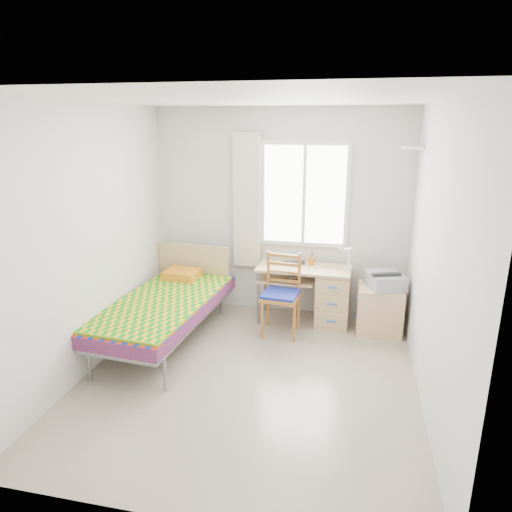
{
  "coord_description": "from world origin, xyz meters",
  "views": [
    {
      "loc": [
        0.9,
        -3.88,
        2.43
      ],
      "look_at": [
        -0.06,
        0.55,
        1.08
      ],
      "focal_mm": 32.0,
      "sensor_mm": 36.0,
      "label": 1
    }
  ],
  "objects_px": {
    "desk": "(327,294)",
    "printer": "(385,280)",
    "bed": "(166,304)",
    "cabinet": "(379,309)",
    "chair": "(282,289)"
  },
  "relations": [
    {
      "from": "bed",
      "to": "chair",
      "type": "relative_size",
      "value": 2.22
    },
    {
      "from": "desk",
      "to": "cabinet",
      "type": "xyz_separation_m",
      "value": [
        0.62,
        -0.12,
        -0.11
      ]
    },
    {
      "from": "desk",
      "to": "cabinet",
      "type": "bearing_deg",
      "value": -8.95
    },
    {
      "from": "desk",
      "to": "bed",
      "type": "bearing_deg",
      "value": -152.53
    },
    {
      "from": "desk",
      "to": "printer",
      "type": "height_order",
      "value": "printer"
    },
    {
      "from": "bed",
      "to": "chair",
      "type": "xyz_separation_m",
      "value": [
        1.25,
        0.47,
        0.11
      ]
    },
    {
      "from": "chair",
      "to": "desk",
      "type": "bearing_deg",
      "value": 42.44
    },
    {
      "from": "bed",
      "to": "printer",
      "type": "distance_m",
      "value": 2.54
    },
    {
      "from": "cabinet",
      "to": "chair",
      "type": "bearing_deg",
      "value": -167.75
    },
    {
      "from": "bed",
      "to": "printer",
      "type": "height_order",
      "value": "bed"
    },
    {
      "from": "chair",
      "to": "printer",
      "type": "height_order",
      "value": "chair"
    },
    {
      "from": "bed",
      "to": "printer",
      "type": "xyz_separation_m",
      "value": [
        2.42,
        0.72,
        0.22
      ]
    },
    {
      "from": "bed",
      "to": "desk",
      "type": "height_order",
      "value": "bed"
    },
    {
      "from": "desk",
      "to": "chair",
      "type": "xyz_separation_m",
      "value": [
        -0.5,
        -0.37,
        0.15
      ]
    },
    {
      "from": "desk",
      "to": "chair",
      "type": "bearing_deg",
      "value": -141.71
    }
  ]
}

